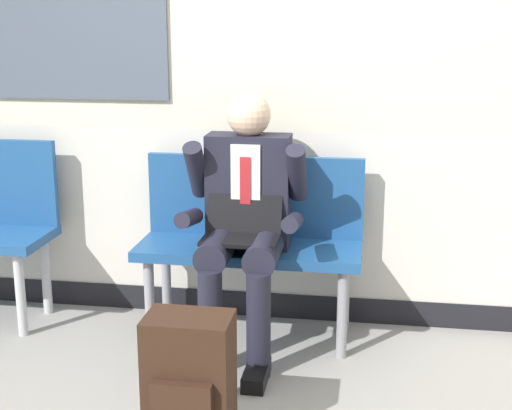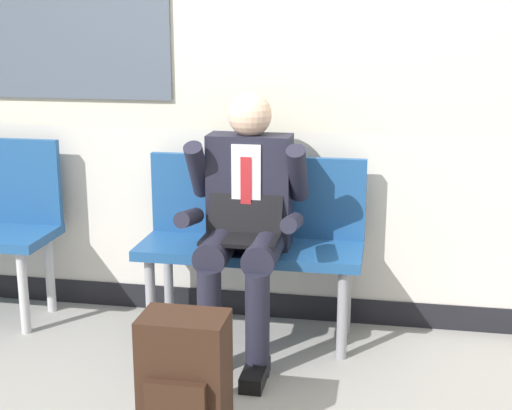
# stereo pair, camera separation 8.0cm
# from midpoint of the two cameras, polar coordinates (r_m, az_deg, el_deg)

# --- Properties ---
(ground_plane) EXTENTS (18.00, 18.00, 0.00)m
(ground_plane) POSITION_cam_midpoint_polar(r_m,az_deg,el_deg) (3.41, 1.07, -13.35)
(ground_plane) COLOR gray
(station_wall) EXTENTS (6.59, 0.16, 2.90)m
(station_wall) POSITION_cam_midpoint_polar(r_m,az_deg,el_deg) (3.81, 2.93, 12.17)
(station_wall) COLOR beige
(station_wall) RESTS_ON ground
(bench_with_person) EXTENTS (1.10, 0.42, 0.91)m
(bench_with_person) POSITION_cam_midpoint_polar(r_m,az_deg,el_deg) (3.70, 0.37, -2.14)
(bench_with_person) COLOR navy
(bench_with_person) RESTS_ON ground
(person_seated) EXTENTS (0.57, 0.70, 1.24)m
(person_seated) POSITION_cam_midpoint_polar(r_m,az_deg,el_deg) (3.48, -0.20, -1.02)
(person_seated) COLOR #1E1E2D
(person_seated) RESTS_ON ground
(backpack) EXTENTS (0.32, 0.26, 0.51)m
(backpack) POSITION_cam_midpoint_polar(r_m,az_deg,el_deg) (2.87, -4.72, -13.41)
(backpack) COLOR #331E14
(backpack) RESTS_ON ground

